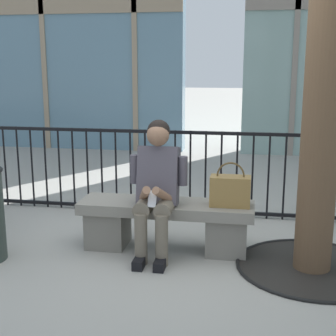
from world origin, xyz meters
TOP-DOWN VIEW (x-y plane):
  - ground_plane at (0.00, 0.00)m, footprint 60.00×60.00m
  - stone_bench at (0.00, 0.00)m, footprint 1.60×0.44m
  - seated_person_with_phone at (-0.06, -0.13)m, footprint 0.52×0.66m
  - handbag_on_bench at (0.58, -0.01)m, footprint 0.36×0.18m
  - plaza_railing at (-0.00, 1.06)m, footprint 9.87×0.04m

SIDE VIEW (x-z plane):
  - ground_plane at x=0.00m, z-range 0.00..0.00m
  - stone_bench at x=0.00m, z-range 0.05..0.50m
  - plaza_railing at x=0.00m, z-range 0.01..0.97m
  - handbag_on_bench at x=0.58m, z-range 0.39..0.79m
  - seated_person_with_phone at x=-0.06m, z-range 0.04..1.26m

